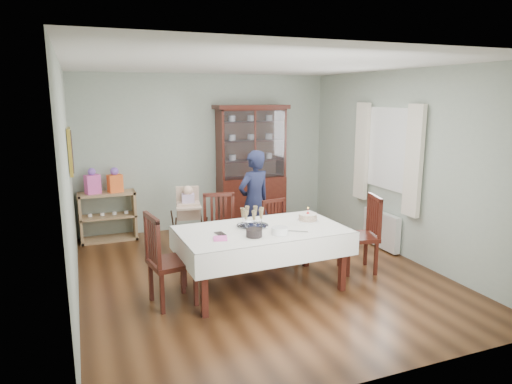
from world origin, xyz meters
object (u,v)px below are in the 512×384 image
sideboard (108,216)px  birthday_cake (308,218)px  chair_end_left (171,277)px  high_chair (189,227)px  gift_bag_orange (115,181)px  dining_table (262,258)px  gift_bag_pink (92,182)px  chair_far_right (280,244)px  woman (254,202)px  champagne_tray (253,221)px  chair_end_right (359,249)px  chair_far_left (221,247)px  china_cabinet (251,165)px

sideboard → birthday_cake: bearing=-48.8°
chair_end_left → birthday_cake: chair_end_left is taller
high_chair → gift_bag_orange: bearing=141.3°
dining_table → gift_bag_pink: (-1.81, 2.69, 0.60)m
dining_table → high_chair: (-0.52, 1.62, 0.02)m
gift_bag_pink → chair_far_right: bearing=-39.2°
sideboard → woman: 2.48m
sideboard → chair_end_left: chair_end_left is taller
champagne_tray → gift_bag_pink: (-1.74, 2.57, 0.15)m
chair_end_left → birthday_cake: 1.86m
champagne_tray → birthday_cake: (0.75, -0.02, -0.02)m
birthday_cake → chair_end_right: bearing=-2.8°
champagne_tray → gift_bag_orange: size_ratio=0.97×
chair_end_left → woman: woman is taller
woman → gift_bag_orange: 2.34m
chair_far_right → woman: bearing=96.3°
chair_far_left → champagne_tray: bearing=-63.1°
dining_table → gift_bag_pink: gift_bag_pink is taller
chair_far_right → chair_end_right: 1.10m
chair_far_left → high_chair: (-0.26, 0.77, 0.10)m
woman → gift_bag_orange: woman is taller
woman → champagne_tray: 1.30m
chair_far_right → chair_end_left: 1.86m
chair_end_left → champagne_tray: chair_end_left is taller
gift_bag_pink → chair_end_left: bearing=-75.6°
dining_table → sideboard: sideboard is taller
chair_end_left → champagne_tray: 1.17m
dining_table → chair_far_right: bearing=52.1°
high_chair → gift_bag_pink: size_ratio=2.49×
chair_end_left → champagne_tray: size_ratio=2.71×
chair_end_left → dining_table: bearing=-97.9°
china_cabinet → chair_end_left: 3.46m
chair_far_right → dining_table: bearing=-137.4°
champagne_tray → china_cabinet: bearing=69.4°
chair_far_left → gift_bag_orange: 2.30m
sideboard → woman: (2.02, -1.39, 0.37)m
high_chair → champagne_tray: 1.62m
chair_end_right → dining_table: bearing=-73.4°
sideboard → gift_bag_orange: bearing=-8.0°
chair_end_right → gift_bag_orange: 3.98m
china_cabinet → woman: (-0.48, -1.36, -0.35)m
china_cabinet → champagne_tray: 2.76m
dining_table → chair_end_right: bearing=2.6°
sideboard → chair_end_right: chair_end_right is taller
woman → gift_bag_pink: bearing=-50.2°
high_chair → birthday_cake: size_ratio=3.84×
china_cabinet → chair_end_right: size_ratio=2.11×
chair_end_left → gift_bag_orange: (-0.35, 2.71, 0.66)m
chair_end_right → woman: bearing=-126.6°
dining_table → china_cabinet: bearing=71.7°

